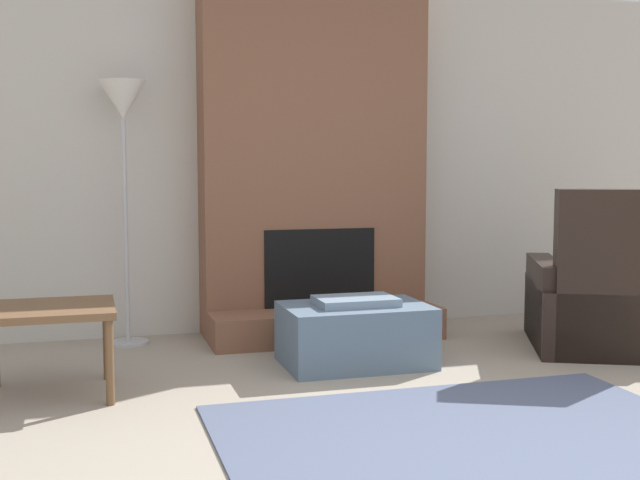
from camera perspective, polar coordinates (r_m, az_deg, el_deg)
The scene contains 8 objects.
ground_plane at distance 3.40m, azimuth 13.85°, elevation -16.12°, with size 24.00×24.00×0.00m, color gray.
wall_back at distance 6.10m, azimuth -1.02°, elevation 5.96°, with size 7.24×0.06×2.60m, color #BCB7AD.
fireplace at distance 5.87m, azimuth -0.40°, elevation 4.97°, with size 1.65×0.74×2.60m.
ottoman at distance 4.99m, azimuth 2.54°, elevation -6.67°, with size 0.89×0.60×0.43m.
armchair at distance 5.68m, azimuth 19.06°, elevation -4.35°, with size 1.15×1.25×1.09m.
side_table at distance 4.52m, azimuth -18.72°, elevation -5.25°, with size 0.68×0.61×0.49m.
floor_lamp_left at distance 5.63m, azimuth -13.82°, elevation 8.42°, with size 0.32×0.32×1.80m.
area_rug at distance 3.75m, azimuth 11.33°, elevation -13.91°, with size 2.29×1.76×0.01m, color #4C5670.
Camera 1 is at (-1.62, -2.72, 1.24)m, focal length 45.00 mm.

